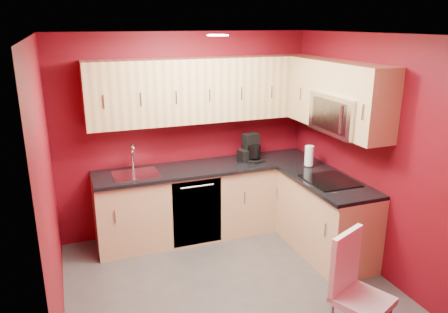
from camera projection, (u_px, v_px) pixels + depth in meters
floor at (229, 285)px, 4.51m from camera, size 3.20×3.20×0.00m
ceiling at (230, 34)px, 3.77m from camera, size 3.20×3.20×0.00m
wall_back at (186, 134)px, 5.48m from camera, size 3.20×0.00×3.20m
wall_front at (314, 242)px, 2.80m from camera, size 3.20×0.00×3.20m
wall_left at (49, 193)px, 3.60m from camera, size 0.00×3.00×3.00m
wall_right at (368, 154)px, 4.67m from camera, size 0.00×3.00×3.00m
base_cabinets_back at (209, 201)px, 5.52m from camera, size 2.80×0.60×0.87m
base_cabinets_right at (326, 218)px, 5.04m from camera, size 0.60×1.30×0.87m
countertop_back at (209, 167)px, 5.37m from camera, size 2.80×0.63×0.04m
countertop_right at (328, 182)px, 4.89m from camera, size 0.63×1.27×0.04m
upper_cabinets_back at (205, 90)px, 5.22m from camera, size 2.80×0.35×0.75m
upper_cabinets_right at (335, 89)px, 4.82m from camera, size 0.35×1.55×0.75m
microwave at (344, 114)px, 4.66m from camera, size 0.42×0.76×0.42m
cooktop at (330, 181)px, 4.85m from camera, size 0.50×0.55×0.01m
sink at (135, 171)px, 5.07m from camera, size 0.52×0.42×0.35m
dishwasher_front at (197, 213)px, 5.18m from camera, size 0.60×0.02×0.82m
downlight at (218, 35)px, 4.04m from camera, size 0.20×0.20×0.01m
coffee_maker at (254, 148)px, 5.49m from camera, size 0.27×0.32×0.34m
napkin_holder at (245, 156)px, 5.50m from camera, size 0.16×0.16×0.15m
paper_towel at (309, 156)px, 5.32m from camera, size 0.15×0.15×0.25m
dining_chair at (363, 295)px, 3.52m from camera, size 0.54×0.55×0.99m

